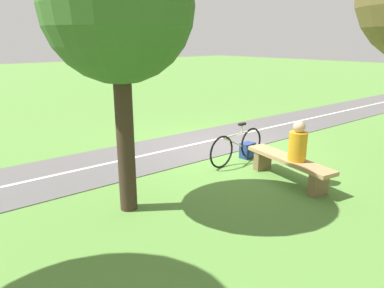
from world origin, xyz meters
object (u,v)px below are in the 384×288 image
backpack (248,150)px  tree_mid_field (118,9)px  bench (289,164)px  bicycle (237,146)px  person_seated (298,143)px

backpack → tree_mid_field: 4.72m
bench → backpack: size_ratio=5.77×
bench → bicycle: bicycle is taller
bicycle → tree_mid_field: bearing=5.1°
person_seated → backpack: (1.70, -0.56, -0.66)m
person_seated → tree_mid_field: bearing=79.1°
bench → tree_mid_field: bearing=82.5°
tree_mid_field → person_seated: bearing=-112.0°
backpack → bicycle: bearing=98.4°
bench → backpack: (1.51, -0.52, -0.17)m
bicycle → tree_mid_field: tree_mid_field is taller
person_seated → tree_mid_field: (1.23, 3.04, 2.34)m
person_seated → bench: bearing=-0.0°
bench → person_seated: bearing=180.0°
bench → bicycle: size_ratio=1.18×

